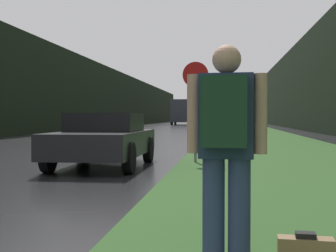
% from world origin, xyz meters
% --- Properties ---
extents(grass_verge, '(6.00, 240.00, 0.02)m').
position_xyz_m(grass_verge, '(6.46, 40.00, 0.01)').
color(grass_verge, '#2D5123').
rests_on(grass_verge, ground_plane).
extents(lane_stripe_c, '(0.12, 3.00, 0.01)m').
position_xyz_m(lane_stripe_c, '(0.00, 13.90, 0.00)').
color(lane_stripe_c, silver).
rests_on(lane_stripe_c, ground_plane).
extents(lane_stripe_d, '(0.12, 3.00, 0.01)m').
position_xyz_m(lane_stripe_d, '(0.00, 20.90, 0.00)').
color(lane_stripe_d, silver).
rests_on(lane_stripe_d, ground_plane).
extents(lane_stripe_e, '(0.12, 3.00, 0.01)m').
position_xyz_m(lane_stripe_e, '(0.00, 27.90, 0.00)').
color(lane_stripe_e, silver).
rests_on(lane_stripe_e, ground_plane).
extents(treeline_far_side, '(2.00, 140.00, 6.90)m').
position_xyz_m(treeline_far_side, '(-9.46, 50.00, 3.45)').
color(treeline_far_side, black).
rests_on(treeline_far_side, ground_plane).
extents(treeline_near_side, '(2.00, 140.00, 8.25)m').
position_xyz_m(treeline_near_side, '(12.46, 50.00, 4.12)').
color(treeline_near_side, black).
rests_on(treeline_near_side, ground_plane).
extents(stop_sign, '(0.69, 0.07, 2.69)m').
position_xyz_m(stop_sign, '(3.90, 12.43, 1.66)').
color(stop_sign, slate).
rests_on(stop_sign, ground_plane).
extents(hitchhiker_with_backpack, '(0.62, 0.45, 1.80)m').
position_xyz_m(hitchhiker_with_backpack, '(4.68, 3.66, 1.03)').
color(hitchhiker_with_backpack, navy).
rests_on(hitchhiker_with_backpack, ground_plane).
extents(car_passing_near, '(2.01, 4.14, 1.32)m').
position_xyz_m(car_passing_near, '(1.73, 11.19, 0.69)').
color(car_passing_near, black).
rests_on(car_passing_near, ground_plane).
extents(delivery_truck, '(2.65, 7.60, 3.67)m').
position_xyz_m(delivery_truck, '(-1.73, 69.48, 1.91)').
color(delivery_truck, black).
rests_on(delivery_truck, ground_plane).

